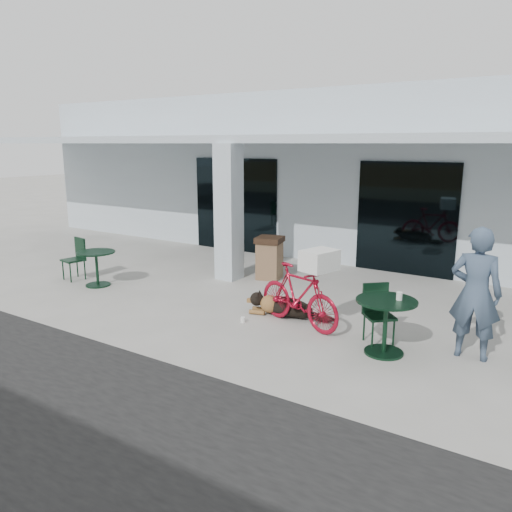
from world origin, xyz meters
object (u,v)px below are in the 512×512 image
Objects in this scene: cafe_chair_near at (73,259)px; person at (476,293)px; bicycle at (299,296)px; trash_receptacle at (269,258)px; cafe_chair_far_a at (379,315)px; cafe_table_near at (97,269)px; cafe_table_far at (385,327)px; dog at (286,306)px.

cafe_chair_near is 8.63m from person.
bicycle is 3.15m from trash_receptacle.
cafe_table_near is at bearing 139.24° from cafe_chair_far_a.
person is at bearing 26.84° from cafe_table_far.
cafe_table_far is 4.61m from trash_receptacle.
person is at bearing -69.55° from bicycle.
cafe_chair_near is at bearing 0.59° from person.
cafe_chair_near is 0.49× the size of person.
cafe_chair_far_a is at bearing -75.38° from bicycle.
dog is 1.31× the size of cafe_chair_far_a.
cafe_chair_far_a is (6.42, 0.17, 0.09)m from cafe_table_near.
cafe_table_near is 0.42× the size of person.
trash_receptacle reaches higher than dog.
cafe_chair_near reaches higher than cafe_table_near.
trash_receptacle is at bearing 41.68° from cafe_table_near.
person is (8.61, 0.38, 0.50)m from cafe_chair_near.
bicycle reaches higher than cafe_table_far.
cafe_chair_far_a is (1.45, -0.03, -0.06)m from bicycle.
dog is (-0.41, 0.30, -0.33)m from bicycle.
cafe_chair_near is (-0.86, 0.04, 0.10)m from cafe_table_near.
cafe_chair_near is at bearing 107.47° from bicycle.
person is (7.74, 0.42, 0.60)m from cafe_table_near.
trash_receptacle is at bearing 102.94° from cafe_chair_far_a.
dog is at bearing 6.28° from cafe_table_near.
person reaches higher than cafe_chair_far_a.
trash_receptacle is (-4.82, 2.18, -0.49)m from person.
cafe_chair_far_a is (1.87, -0.33, 0.27)m from dog.
cafe_table_near is 0.92× the size of cafe_table_far.
trash_receptacle is at bearing 44.17° from cafe_chair_near.
cafe_chair_near is 4.57m from trash_receptacle.
person reaches higher than cafe_table_near.
cafe_chair_far_a reaches higher than dog.
cafe_chair_near is at bearing -145.91° from trash_receptacle.
cafe_chair_far_a is 0.48× the size of person.
cafe_table_near is 6.43m from cafe_chair_far_a.
cafe_chair_far_a reaches higher than cafe_table_far.
bicycle is 5.83m from cafe_chair_near.
bicycle is 1.81× the size of trash_receptacle.
person is (3.19, -0.08, 0.78)m from dog.
cafe_chair_near reaches higher than dog.
cafe_chair_far_a is at bearing 1.51° from cafe_table_near.
cafe_chair_near is at bearing 138.75° from cafe_chair_far_a.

